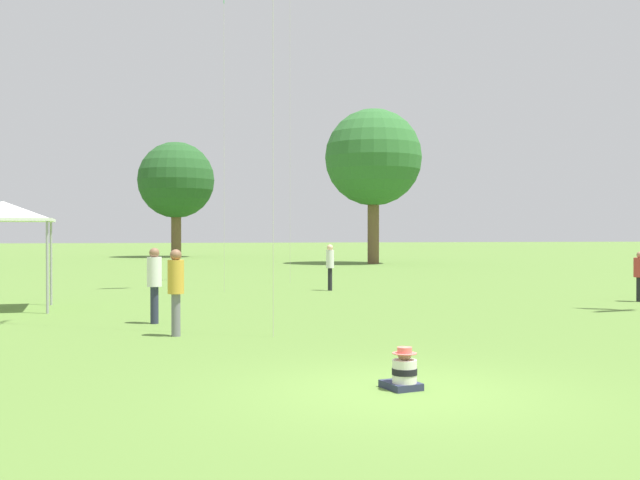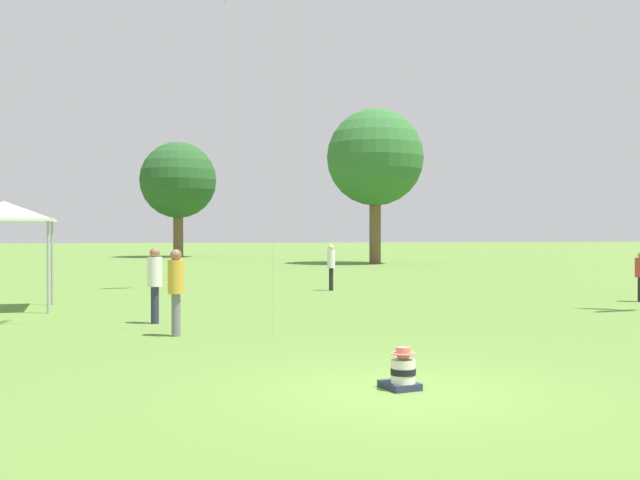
# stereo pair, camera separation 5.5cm
# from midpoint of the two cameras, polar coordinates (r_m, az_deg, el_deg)

# --- Properties ---
(ground_plane) EXTENTS (300.00, 300.00, 0.00)m
(ground_plane) POSITION_cam_midpoint_polar(r_m,az_deg,el_deg) (10.55, 6.06, -11.46)
(ground_plane) COLOR #567A33
(seated_toddler) EXTENTS (0.54, 0.62, 0.61)m
(seated_toddler) POSITION_cam_midpoint_polar(r_m,az_deg,el_deg) (10.67, 6.24, -9.98)
(seated_toddler) COLOR #282D47
(seated_toddler) RESTS_ON ground
(person_standing_0) EXTENTS (0.42, 0.42, 1.74)m
(person_standing_0) POSITION_cam_midpoint_polar(r_m,az_deg,el_deg) (28.27, 0.71, -1.72)
(person_standing_0) COLOR black
(person_standing_0) RESTS_ON ground
(person_standing_3) EXTENTS (0.45, 0.45, 1.83)m
(person_standing_3) POSITION_cam_midpoint_polar(r_m,az_deg,el_deg) (18.47, -12.59, -2.85)
(person_standing_3) COLOR #282D42
(person_standing_3) RESTS_ON ground
(person_standing_4) EXTENTS (0.42, 0.42, 1.84)m
(person_standing_4) POSITION_cam_midpoint_polar(r_m,az_deg,el_deg) (16.13, -11.02, -3.29)
(person_standing_4) COLOR slate
(person_standing_4) RESTS_ON ground
(person_standing_5) EXTENTS (0.49, 0.49, 1.59)m
(person_standing_5) POSITION_cam_midpoint_polar(r_m,az_deg,el_deg) (25.80, 23.14, -2.27)
(person_standing_5) COLOR black
(person_standing_5) RESTS_ON ground
(canopy_tent) EXTENTS (3.00, 3.00, 3.08)m
(canopy_tent) POSITION_cam_midpoint_polar(r_m,az_deg,el_deg) (22.86, -23.08, 1.97)
(canopy_tent) COLOR white
(canopy_tent) RESTS_ON ground
(distant_tree_1) EXTENTS (6.79, 6.79, 10.87)m
(distant_tree_1) POSITION_cam_midpoint_polar(r_m,az_deg,el_deg) (52.86, 4.06, 6.25)
(distant_tree_1) COLOR brown
(distant_tree_1) RESTS_ON ground
(distant_tree_2) EXTENTS (6.77, 6.77, 10.26)m
(distant_tree_2) POSITION_cam_midpoint_polar(r_m,az_deg,el_deg) (67.93, -10.93, 4.47)
(distant_tree_2) COLOR brown
(distant_tree_2) RESTS_ON ground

